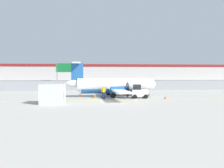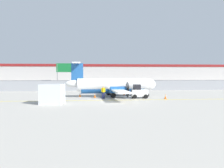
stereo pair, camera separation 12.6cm
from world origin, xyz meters
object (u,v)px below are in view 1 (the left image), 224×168
Objects in this scene: commuter_airplane at (114,86)px; parked_car_4 at (133,83)px; parked_car_2 at (98,85)px; parked_car_5 at (166,84)px; ground_crew_worker at (103,92)px; cargo_container at (52,94)px; traffic_cone_far_right at (166,97)px; highway_sign at (65,70)px; parked_car_3 at (117,83)px; traffic_cone_near_right at (80,95)px; traffic_cone_far_left at (124,93)px; traffic_cone_near_left at (95,95)px; baggage_tug at (139,92)px; parked_car_0 at (46,83)px; parked_car_1 at (68,85)px.

commuter_airplane is 26.79m from parked_car_4.
parked_car_2 is 17.11m from parked_car_5.
commuter_airplane reaches higher than ground_crew_worker.
traffic_cone_far_right is (14.07, 3.53, -0.79)m from cargo_container.
traffic_cone_far_right is 0.12× the size of highway_sign.
parked_car_3 is at bearing 60.72° from parked_car_2.
cargo_container is 14.53m from traffic_cone_far_right.
traffic_cone_near_right is (-4.99, -0.12, -1.29)m from commuter_airplane.
ground_crew_worker is 2.66× the size of traffic_cone_far_left.
parked_car_2 is (-8.21, 21.14, 0.58)m from traffic_cone_far_right.
parked_car_2 and parked_car_3 have the same top height.
parked_car_3 is (6.34, 25.82, 0.58)m from traffic_cone_near_left.
parked_car_4 is (9.54, 28.25, -0.06)m from ground_crew_worker.
parked_car_0 is (-18.60, 30.89, 0.04)m from baggage_tug.
parked_car_3 is at bearing 42.75° from highway_sign.
parked_car_2 is at bearing 86.62° from traffic_cone_near_left.
traffic_cone_far_right is 28.59m from parked_car_3.
cargo_container reaches higher than parked_car_0.
traffic_cone_near_right is 0.15× the size of parked_car_4.
commuter_airplane reaches higher than traffic_cone_far_right.
parked_car_1 is at bearing 26.23° from parked_car_4.
cargo_container reaches higher than baggage_tug.
parked_car_4 is (23.23, -2.70, 0.00)m from parked_car_0.
traffic_cone_near_right is at bearing -161.86° from traffic_cone_far_left.
traffic_cone_near_right is 0.15× the size of parked_car_2.
traffic_cone_far_left is 15.82m from highway_sign.
traffic_cone_far_left is at bearing 18.14° from traffic_cone_near_right.
traffic_cone_near_left is at bearing -128.65° from parked_car_5.
parked_car_5 is (16.80, 3.20, 0.00)m from parked_car_2.
parked_car_2 reaches higher than traffic_cone_near_right.
traffic_cone_near_right is 28.74m from parked_car_4.
parked_car_0 is (-15.44, 28.33, -0.71)m from commuter_airplane.
traffic_cone_near_right is 0.12× the size of highway_sign.
traffic_cone_far_right is at bearing -108.60° from parked_car_5.
traffic_cone_near_right is 0.15× the size of parked_car_5.
ground_crew_worker and parked_car_1 have the same top height.
cargo_container is at bearing -165.93° from traffic_cone_far_right.
commuter_airplane is 25.12× the size of traffic_cone_far_left.
parked_car_5 is at bearing 63.37° from baggage_tug.
parked_car_3 is at bearing 15.79° from parked_car_4.
traffic_cone_near_right is 1.00× the size of traffic_cone_far_left.
baggage_tug is 1.38× the size of ground_crew_worker.
ground_crew_worker is at bearing 171.25° from traffic_cone_far_right.
ground_crew_worker is at bearing -78.61° from parked_car_1.
traffic_cone_far_right is at bearing -15.68° from traffic_cone_near_left.
cargo_container reaches higher than parked_car_4.
commuter_airplane is 25.12× the size of traffic_cone_far_right.
traffic_cone_far_left is 0.15× the size of parked_car_0.
parked_car_1 and parked_car_2 have the same top height.
ground_crew_worker and parked_car_2 have the same top height.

